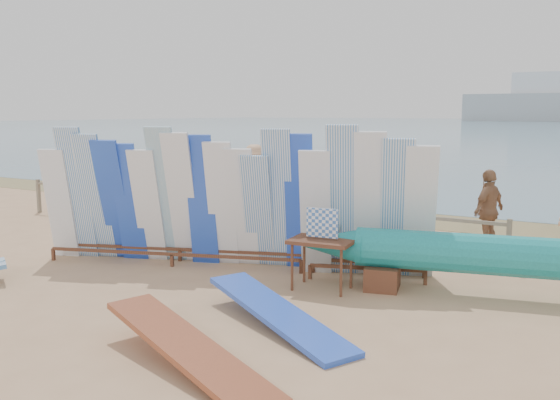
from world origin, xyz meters
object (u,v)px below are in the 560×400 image
Objects in this scene: beach_chair_left at (216,217)px; beachgoer_2 at (194,184)px; side_surfboard_rack at (368,210)px; vendor_table at (322,263)px; stroller at (325,218)px; beachgoer_5 at (283,182)px; main_surfboard_rack at (175,203)px; flat_board_c at (189,368)px; beachgoer_10 at (489,211)px; beachgoer_4 at (275,190)px; beachgoer_11 at (220,172)px; beachgoer_3 at (255,179)px; beachgoer_6 at (281,193)px; beachgoer_8 at (400,200)px; flat_board_d at (278,327)px; outrigger_canoe at (510,259)px; beach_chair_right at (344,224)px; beachgoer_7 at (355,188)px; beachgoer_0 at (95,174)px.

beachgoer_2 is at bearing 159.07° from beach_chair_left.
side_surfboard_rack reaches higher than vendor_table.
stroller is 4.03m from beachgoer_5.
flat_board_c is (2.93, -3.34, -1.10)m from main_surfboard_rack.
beachgoer_2 reaches higher than beachgoer_10.
beachgoer_4 reaches higher than vendor_table.
beachgoer_11 is (-2.43, 3.56, 0.62)m from beach_chair_left.
beach_chair_left is at bearing -120.53° from beachgoer_3.
beachgoer_4 is (-5.10, 0.53, 0.00)m from beachgoer_10.
flat_board_c is (-0.38, -4.16, -1.13)m from side_surfboard_rack.
beachgoer_6 is (-3.03, 2.47, -0.23)m from side_surfboard_rack.
beachgoer_11 is (-3.84, 6.72, -0.24)m from main_surfboard_rack.
beachgoer_8 is at bearing 33.21° from main_surfboard_rack.
flat_board_d is 1.74× the size of beachgoer_5.
outrigger_canoe is at bearing -169.53° from beachgoer_6.
beachgoer_3 is at bearing 163.82° from stroller.
beachgoer_5 is at bearing 107.77° from beachgoer_4.
beachgoer_11 is 1.07× the size of beachgoer_10.
flat_board_d is (-2.34, -2.62, -0.60)m from outrigger_canoe.
side_surfboard_rack is at bearing -77.31° from beach_chair_right.
vendor_table is 0.81× the size of beachgoer_5.
beachgoer_7 is (-0.36, 1.47, 0.60)m from beach_chair_right.
beachgoer_11 is 0.96× the size of beachgoer_8.
beach_chair_right is at bearing -62.64° from beachgoer_3.
beachgoer_5 is 0.97× the size of beachgoer_10.
beachgoer_0 is (-8.27, 0.61, 0.61)m from beach_chair_right.
main_surfboard_rack is 4.69m from beachgoer_8.
main_surfboard_rack reaches higher than beach_chair_right.
beachgoer_10 is at bearing 12.23° from flat_board_d.
flat_board_c is 9.83m from beachgoer_3.
beachgoer_10 is 4.38m from beachgoer_6.
beach_chair_left is at bearing -49.41° from beachgoer_2.
beachgoer_7 is (-1.69, 8.57, 0.86)m from flat_board_c.
beachgoer_6 is (-2.87, 5.10, 0.90)m from flat_board_d.
beachgoer_2 is (4.08, -0.50, 0.01)m from beachgoer_0.
beachgoer_7 reaches higher than flat_board_c.
beachgoer_0 reaches higher than beach_chair_left.
beach_chair_left is 2.25m from beachgoer_3.
flat_board_c is 1.68× the size of beachgoer_10.
beachgoer_11 is (-6.77, 6.81, 0.44)m from vendor_table.
beachgoer_3 is at bearing -97.37° from beachgoer_8.
flat_board_c is at bearing -72.35° from beachgoer_4.
beachgoer_2 is 2.94m from beachgoer_6.
beachgoer_3 reaches higher than beachgoer_5.
beachgoer_10 is at bearing -18.82° from beachgoer_2.
main_surfboard_rack is 5.39× the size of beach_chair_right.
stroller is 0.65× the size of beachgoer_7.
main_surfboard_rack is at bearing -95.57° from stroller.
stroller is (-0.20, -0.54, 0.19)m from beach_chair_right.
vendor_table is 10.61m from beachgoer_0.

